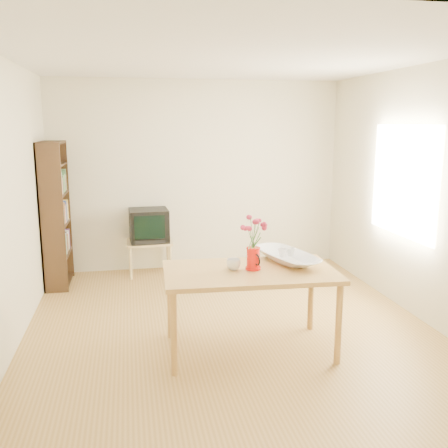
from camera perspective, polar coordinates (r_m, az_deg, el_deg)
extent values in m
plane|color=olive|center=(5.13, 0.65, -11.69)|extent=(4.50, 4.50, 0.00)
plane|color=white|center=(4.75, 0.72, 18.53)|extent=(4.50, 4.50, 0.00)
plane|color=beige|center=(6.97, -3.05, 5.55)|extent=(4.00, 0.00, 4.00)
plane|color=beige|center=(2.65, 10.52, -4.38)|extent=(4.00, 0.00, 4.00)
plane|color=beige|center=(4.79, -23.47, 1.92)|extent=(0.00, 4.50, 4.50)
plane|color=beige|center=(5.53, 21.49, 3.22)|extent=(0.00, 4.50, 4.50)
plane|color=white|center=(5.76, 19.81, 4.65)|extent=(0.00, 1.30, 1.30)
cube|color=#AB7B3A|center=(4.40, 2.97, -5.52)|extent=(1.54, 0.92, 0.04)
cylinder|color=#AB7B3A|center=(4.11, -5.75, -12.41)|extent=(0.06, 0.06, 0.71)
cylinder|color=#AB7B3A|center=(4.38, 12.96, -11.09)|extent=(0.06, 0.06, 0.71)
cylinder|color=#AB7B3A|center=(4.80, -6.18, -8.86)|extent=(0.06, 0.06, 0.71)
cylinder|color=#AB7B3A|center=(5.03, 9.91, -7.98)|extent=(0.06, 0.06, 0.71)
cube|color=tan|center=(6.78, -8.52, -2.07)|extent=(0.60, 0.45, 0.03)
cylinder|color=tan|center=(6.65, -10.63, -4.45)|extent=(0.04, 0.04, 0.43)
cylinder|color=tan|center=(6.67, -6.15, -4.27)|extent=(0.04, 0.04, 0.43)
cylinder|color=tan|center=(7.01, -10.66, -3.63)|extent=(0.04, 0.04, 0.43)
cylinder|color=tan|center=(7.03, -6.41, -3.47)|extent=(0.04, 0.04, 0.43)
cube|color=black|center=(6.20, -19.09, 0.45)|extent=(0.28, 0.02, 1.80)
cube|color=black|center=(6.86, -18.32, 1.51)|extent=(0.28, 0.03, 1.80)
cube|color=black|center=(6.55, -19.83, 0.96)|extent=(0.02, 0.70, 1.80)
cube|color=black|center=(6.73, -18.22, -6.21)|extent=(0.27, 0.65, 0.02)
cube|color=black|center=(6.63, -18.41, -3.24)|extent=(0.27, 0.65, 0.02)
cube|color=black|center=(6.55, -18.62, -0.02)|extent=(0.27, 0.65, 0.02)
cube|color=black|center=(6.49, -18.83, 3.27)|extent=(0.27, 0.65, 0.02)
cube|color=black|center=(6.45, -19.04, 6.43)|extent=(0.27, 0.65, 0.02)
cube|color=black|center=(6.44, -19.19, 8.73)|extent=(0.27, 0.65, 0.02)
cylinder|color=red|center=(4.39, 3.35, -4.02)|extent=(0.11, 0.11, 0.19)
cylinder|color=red|center=(4.41, 3.34, -5.06)|extent=(0.13, 0.13, 0.02)
cylinder|color=red|center=(4.37, 3.37, -2.76)|extent=(0.12, 0.12, 0.01)
cone|color=red|center=(4.32, 3.38, -3.24)|extent=(0.06, 0.07, 0.06)
torus|color=black|center=(4.46, 3.34, -3.65)|extent=(0.04, 0.10, 0.10)
imported|color=white|center=(4.39, 1.09, -4.64)|extent=(0.17, 0.17, 0.10)
imported|color=white|center=(4.63, 7.23, -1.29)|extent=(0.65, 0.65, 0.50)
imported|color=white|center=(4.63, 6.74, -1.89)|extent=(0.10, 0.10, 0.07)
imported|color=white|center=(4.67, 7.66, -1.79)|extent=(0.08, 0.08, 0.07)
cube|color=black|center=(6.73, -8.58, -0.15)|extent=(0.52, 0.48, 0.44)
cube|color=black|center=(6.80, -8.61, 0.16)|extent=(0.36, 0.27, 0.30)
cube|color=black|center=(6.49, -8.49, -0.38)|extent=(0.39, 0.03, 0.30)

